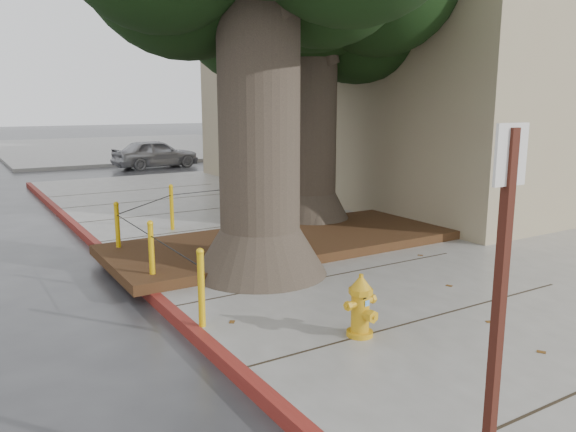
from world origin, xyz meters
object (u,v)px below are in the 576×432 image
Objects in this scene: fire_hydrant at (361,306)px; car_silver at (156,154)px; signpost at (499,311)px; car_red at (333,146)px.

car_silver is at bearing 71.29° from fire_hydrant.
signpost is at bearing -120.52° from fire_hydrant.
signpost reaches higher than car_red.
fire_hydrant is 19.12m from car_silver.
fire_hydrant is at bearing 67.64° from signpost.
car_silver is (3.91, 18.72, 0.11)m from fire_hydrant.
signpost is at bearing 161.12° from car_silver.
car_silver is (5.07, 21.37, -0.93)m from signpost.
signpost is at bearing 140.88° from car_red.
car_red is (12.89, 18.26, 0.14)m from fire_hydrant.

